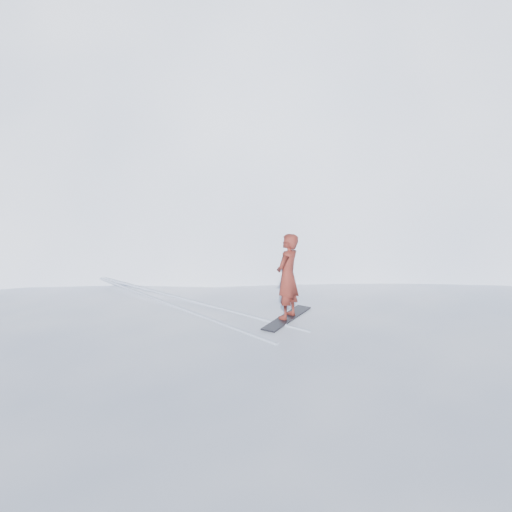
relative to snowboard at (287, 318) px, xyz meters
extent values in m
ellipsoid|color=white|center=(0.28, -0.49, -2.41)|extent=(36.00, 28.00, 4.80)
ellipsoid|color=white|center=(21.28, 22.51, -2.41)|extent=(60.00, 56.00, 56.00)
ellipsoid|color=white|center=(9.28, 16.51, -2.41)|extent=(28.00, 24.00, 18.00)
ellipsoid|color=white|center=(-2.72, 2.51, -2.41)|extent=(7.00, 6.30, 1.00)
ellipsoid|color=white|center=(6.28, 0.51, -2.41)|extent=(4.00, 3.60, 0.60)
cube|color=black|center=(0.00, 0.00, 0.00)|extent=(1.62, 0.87, 0.03)
imported|color=maroon|center=(0.00, 0.00, 0.87)|extent=(0.73, 0.61, 1.71)
cube|color=silver|center=(-1.37, 2.09, 0.01)|extent=(0.78, 5.96, 0.04)
cube|color=silver|center=(-0.89, 2.09, 0.01)|extent=(1.57, 5.82, 0.04)
camera|label=1|loc=(-7.20, -8.06, 3.96)|focal=40.00mm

